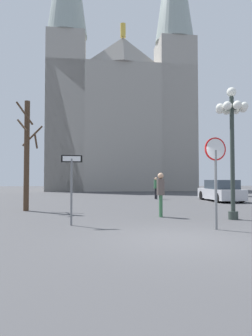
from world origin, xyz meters
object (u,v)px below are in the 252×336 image
street_lamp (232,127)px  bare_tree (27,153)px  parked_car_near_silver (221,191)px  pedestrian_walking (156,186)px  pedestrian_standing (161,190)px  cathedral (120,99)px  stop_sign (216,166)px  one_way_arrow_sign (72,180)px

street_lamp → bare_tree: 9.36m
street_lamp → parked_car_near_silver: bearing=69.1°
pedestrian_walking → pedestrian_standing: size_ratio=0.94×
pedestrian_walking → cathedral: bearing=93.6°
street_lamp → bare_tree: bearing=155.4°
stop_sign → street_lamp: bearing=53.7°
bare_tree → parked_car_near_silver: bearing=23.3°
street_lamp → pedestrian_standing: bearing=158.7°
street_lamp → pedestrian_walking: street_lamp is taller
bare_tree → pedestrian_walking: bearing=43.8°
stop_sign → one_way_arrow_sign: stop_sign is taller
bare_tree → pedestrian_standing: 6.81m
stop_sign → pedestrian_walking: 13.60m
parked_car_near_silver → pedestrian_walking: 4.74m
one_way_arrow_sign → street_lamp: street_lamp is taller
cathedral → bare_tree: cathedral is taller
bare_tree → parked_car_near_silver: (11.94, 5.13, -2.10)m
bare_tree → pedestrian_walking: bare_tree is taller
cathedral → one_way_arrow_sign: bearing=-97.6°
pedestrian_standing → stop_sign: bearing=-72.0°
cathedral → one_way_arrow_sign: 33.46m
pedestrian_walking → stop_sign: bearing=-93.9°
cathedral → one_way_arrow_sign: size_ratio=17.60×
one_way_arrow_sign → parked_car_near_silver: (9.41, 9.88, -0.79)m
cathedral → street_lamp: bearing=-86.6°
one_way_arrow_sign → pedestrian_standing: one_way_arrow_sign is taller
one_way_arrow_sign → pedestrian_walking: 13.41m
pedestrian_walking → pedestrian_standing: bearing=-100.5°
parked_car_near_silver → bare_tree: bearing=-156.7°
one_way_arrow_sign → parked_car_near_silver: one_way_arrow_sign is taller
street_lamp → stop_sign: bearing=-126.3°
pedestrian_standing → one_way_arrow_sign: bearing=-151.4°
street_lamp → parked_car_near_silver: 10.06m
cathedral → pedestrian_walking: cathedral is taller
cathedral → stop_sign: size_ratio=14.62×
bare_tree → parked_car_near_silver: size_ratio=1.21×
street_lamp → parked_car_near_silver: street_lamp is taller
one_way_arrow_sign → pedestrian_walking: one_way_arrow_sign is taller
cathedral → street_lamp: cathedral is taller
stop_sign → parked_car_near_silver: size_ratio=0.63×
stop_sign → one_way_arrow_sign: (-4.40, 1.25, -0.44)m
parked_car_near_silver → cathedral: bearing=103.9°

